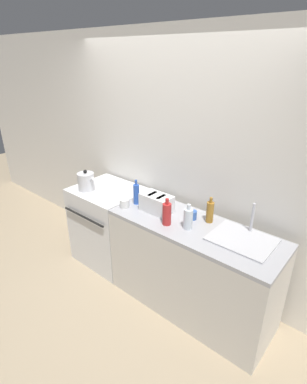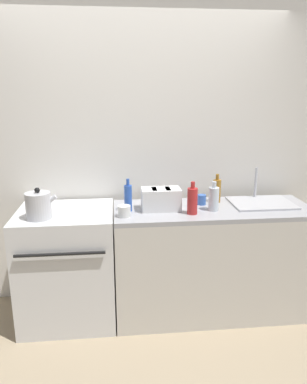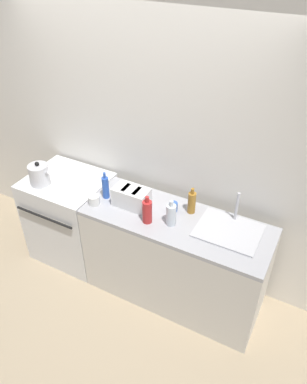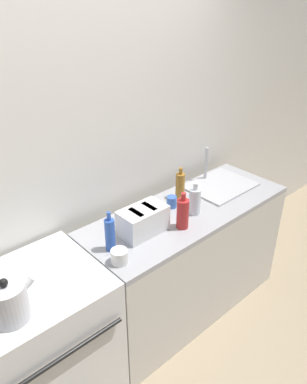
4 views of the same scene
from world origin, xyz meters
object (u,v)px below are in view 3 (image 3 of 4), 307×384
Objects in this scene: stove at (71,216)px; bottle_blue at (106,187)px; bottle_clear at (171,215)px; toaster at (131,197)px; cup_white at (94,200)px; bottle_red at (147,211)px; bottle_amber at (192,202)px; kettle at (39,175)px; cup_blue at (173,207)px.

bottle_blue reaches higher than stove.
stove is 1.31m from bottle_clear.
toaster is 3.14× the size of cup_white.
bottle_amber is (0.27, 0.29, -0.00)m from bottle_red.
bottle_amber is at bearing 11.01° from kettle.
bottle_blue is 1.02× the size of bottle_red.
cup_white reaches higher than stove.
toaster is 3.69× the size of cup_blue.
toaster is at bearing -164.23° from cup_blue.
kettle is 2.86× the size of cup_blue.
bottle_amber reaches higher than stove.
bottle_red is (0.23, -0.13, 0.02)m from toaster.
cup_blue is (0.36, 0.10, -0.05)m from toaster.
bottle_amber is at bearing 69.03° from bottle_clear.
bottle_red is at bearing -9.41° from stove.
cup_blue is at bearing -158.12° from bottle_amber.
stove is 3.68× the size of bottle_red.
bottle_amber is 0.24m from bottle_clear.
bottle_clear is at bearing -71.01° from cup_blue.
cup_white is (-0.04, -0.13, -0.07)m from bottle_blue.
bottle_blue is at bearing 165.98° from bottle_red.
kettle is 2.44× the size of cup_white.
stove is 0.76m from bottle_blue.
kettle is at bearing -172.64° from toaster.
bottle_clear is (-0.09, -0.22, -0.00)m from bottle_amber.
cup_white is (-0.53, -0.01, -0.06)m from bottle_red.
bottle_amber reaches higher than cup_white.
toaster is (0.93, 0.12, -0.01)m from kettle.
cup_blue is at bearing 108.99° from bottle_clear.
kettle is (-0.16, -0.15, 0.56)m from stove.
cup_white is at bearing -173.85° from bottle_clear.
cup_white is (0.47, -0.18, 0.50)m from stove.
bottle_amber is at bearing 20.58° from cup_white.
bottle_blue reaches higher than kettle.
toaster is at bearing -162.44° from bottle_amber.
toaster is at bearing 171.06° from bottle_clear.
toaster is 1.31× the size of bottle_clear.
kettle is 1.45m from bottle_amber.
bottle_amber is at bearing 17.56° from toaster.
cup_blue is (1.12, 0.07, 0.50)m from stove.
bottle_clear is at bearing 19.26° from bottle_red.
cup_white is (-0.71, -0.08, -0.06)m from bottle_clear.
bottle_blue reaches higher than cup_blue.
bottle_blue is 0.68m from bottle_clear.
bottle_clear is at bearing 6.15° from cup_white.
kettle is 0.94m from toaster.
bottle_blue is at bearing 175.13° from bottle_clear.
bottle_red reaches higher than kettle.
stove is 3.59× the size of bottle_blue.
bottle_clear is (1.34, 0.06, -0.00)m from kettle.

